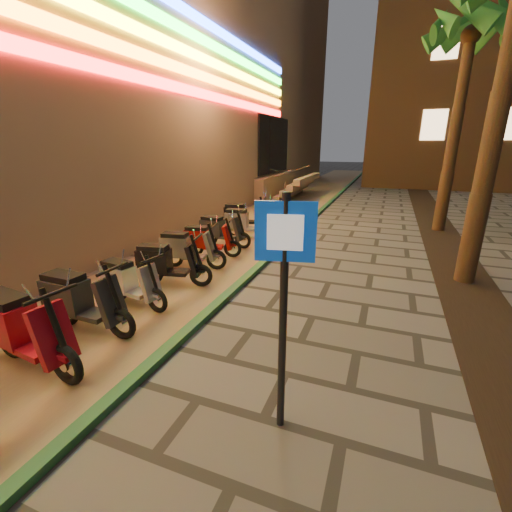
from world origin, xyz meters
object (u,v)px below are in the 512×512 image
at_px(scooter_7, 128,281).
at_px(scooter_13, 242,216).
at_px(pedestrian_sign, 284,287).
at_px(scooter_5, 21,328).
at_px(scooter_10, 206,240).
at_px(scooter_12, 244,222).
at_px(scooter_6, 79,300).
at_px(scooter_8, 165,263).
at_px(scooter_9, 185,248).
at_px(scooter_11, 220,230).

bearing_deg(scooter_7, scooter_13, 100.87).
bearing_deg(pedestrian_sign, scooter_5, 170.10).
bearing_deg(scooter_7, pedestrian_sign, -18.86).
xyz_separation_m(scooter_10, scooter_13, (-0.25, 3.05, 0.05)).
bearing_deg(scooter_12, scooter_6, -101.13).
height_order(scooter_6, scooter_13, scooter_6).
bearing_deg(scooter_8, pedestrian_sign, -52.48).
height_order(scooter_5, scooter_7, scooter_5).
height_order(scooter_5, scooter_13, scooter_5).
distance_m(scooter_5, scooter_10, 5.06).
xyz_separation_m(scooter_5, scooter_13, (-0.30, 8.12, -0.04)).
height_order(scooter_6, scooter_12, scooter_6).
xyz_separation_m(scooter_5, scooter_7, (0.01, 2.01, -0.10)).
xyz_separation_m(scooter_8, scooter_9, (-0.17, 1.05, -0.00)).
relative_size(scooter_10, scooter_11, 0.95).
xyz_separation_m(pedestrian_sign, scooter_13, (-3.82, 7.89, -1.09)).
distance_m(scooter_7, scooter_12, 5.22).
bearing_deg(scooter_11, scooter_12, 76.24).
height_order(pedestrian_sign, scooter_12, pedestrian_sign).
bearing_deg(scooter_5, scooter_8, 94.24).
relative_size(scooter_9, scooter_12, 0.95).
relative_size(pedestrian_sign, scooter_10, 1.65).
bearing_deg(scooter_13, scooter_12, -74.80).
xyz_separation_m(scooter_7, scooter_8, (0.10, 1.05, 0.03)).
distance_m(pedestrian_sign, scooter_10, 6.12).
xyz_separation_m(scooter_5, scooter_8, (0.11, 3.06, -0.07)).
relative_size(pedestrian_sign, scooter_9, 1.54).
distance_m(scooter_7, scooter_13, 6.11).
relative_size(scooter_7, scooter_8, 0.94).
relative_size(pedestrian_sign, scooter_6, 1.46).
distance_m(scooter_7, scooter_11, 4.10).
distance_m(scooter_10, scooter_12, 2.18).
bearing_deg(scooter_9, scooter_7, -99.35).
xyz_separation_m(scooter_7, scooter_9, (-0.07, 2.10, 0.03)).
height_order(scooter_8, scooter_11, scooter_8).
distance_m(pedestrian_sign, scooter_12, 7.85).
distance_m(scooter_7, scooter_10, 3.05).
relative_size(scooter_9, scooter_10, 1.07).
bearing_deg(scooter_7, scooter_6, -86.11).
bearing_deg(scooter_13, scooter_9, -98.62).
bearing_deg(scooter_6, pedestrian_sign, -11.39).
bearing_deg(scooter_8, scooter_5, -104.88).
relative_size(scooter_7, scooter_10, 1.00).
distance_m(scooter_5, scooter_13, 8.12).
bearing_deg(scooter_12, scooter_8, -99.76).
distance_m(scooter_10, scooter_13, 3.07).
height_order(pedestrian_sign, scooter_5, pedestrian_sign).
height_order(scooter_8, scooter_13, scooter_13).
xyz_separation_m(pedestrian_sign, scooter_5, (-3.53, -0.23, -1.05)).
height_order(scooter_11, scooter_13, scooter_13).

